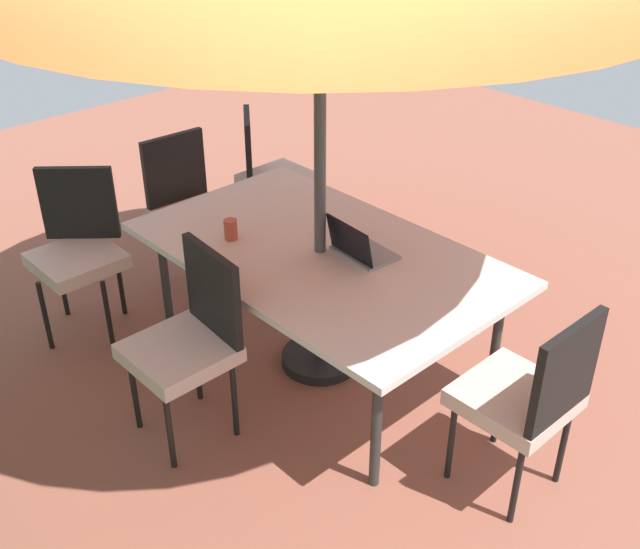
{
  "coord_description": "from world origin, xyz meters",
  "views": [
    {
      "loc": [
        -2.55,
        2.39,
        2.68
      ],
      "look_at": [
        0.0,
        0.0,
        0.59
      ],
      "focal_mm": 42.75,
      "sensor_mm": 36.0,
      "label": 1
    }
  ],
  "objects_px": {
    "chair_northeast": "(78,246)",
    "chair_east": "(189,204)",
    "chair_west": "(528,394)",
    "laptop": "(359,248)",
    "cup": "(231,230)",
    "chair_north": "(189,337)",
    "dining_table": "(320,258)",
    "chair_southeast": "(271,173)"
  },
  "relations": [
    {
      "from": "chair_north",
      "to": "laptop",
      "type": "relative_size",
      "value": 2.88
    },
    {
      "from": "chair_west",
      "to": "chair_northeast",
      "type": "xyz_separation_m",
      "value": [
        2.56,
        0.78,
        0.0
      ]
    },
    {
      "from": "chair_northeast",
      "to": "cup",
      "type": "relative_size",
      "value": 8.67
    },
    {
      "from": "dining_table",
      "to": "chair_northeast",
      "type": "height_order",
      "value": "chair_northeast"
    },
    {
      "from": "chair_southeast",
      "to": "chair_north",
      "type": "distance_m",
      "value": 2.0
    },
    {
      "from": "chair_northeast",
      "to": "cup",
      "type": "xyz_separation_m",
      "value": [
        -0.83,
        -0.5,
        0.24
      ]
    },
    {
      "from": "chair_north",
      "to": "laptop",
      "type": "bearing_deg",
      "value": 80.72
    },
    {
      "from": "laptop",
      "to": "chair_west",
      "type": "bearing_deg",
      "value": -179.75
    },
    {
      "from": "chair_east",
      "to": "laptop",
      "type": "distance_m",
      "value": 1.47
    },
    {
      "from": "chair_northeast",
      "to": "chair_north",
      "type": "bearing_deg",
      "value": -50.95
    },
    {
      "from": "chair_west",
      "to": "chair_east",
      "type": "height_order",
      "value": "same"
    },
    {
      "from": "chair_southeast",
      "to": "chair_east",
      "type": "distance_m",
      "value": 0.72
    },
    {
      "from": "chair_north",
      "to": "chair_west",
      "type": "bearing_deg",
      "value": 36.22
    },
    {
      "from": "chair_west",
      "to": "cup",
      "type": "bearing_deg",
      "value": -80.01
    },
    {
      "from": "chair_north",
      "to": "chair_east",
      "type": "distance_m",
      "value": 1.48
    },
    {
      "from": "chair_northeast",
      "to": "chair_east",
      "type": "xyz_separation_m",
      "value": [
        0.01,
        -0.79,
        0.0
      ]
    },
    {
      "from": "dining_table",
      "to": "chair_west",
      "type": "relative_size",
      "value": 2.04
    },
    {
      "from": "chair_north",
      "to": "chair_east",
      "type": "height_order",
      "value": "same"
    },
    {
      "from": "dining_table",
      "to": "cup",
      "type": "xyz_separation_m",
      "value": [
        0.42,
        0.26,
        0.1
      ]
    },
    {
      "from": "chair_west",
      "to": "cup",
      "type": "height_order",
      "value": "chair_west"
    },
    {
      "from": "chair_northeast",
      "to": "chair_east",
      "type": "height_order",
      "value": "same"
    },
    {
      "from": "cup",
      "to": "chair_northeast",
      "type": "bearing_deg",
      "value": 31.22
    },
    {
      "from": "chair_west",
      "to": "chair_east",
      "type": "relative_size",
      "value": 1.0
    },
    {
      "from": "chair_west",
      "to": "chair_southeast",
      "type": "bearing_deg",
      "value": -104.69
    },
    {
      "from": "chair_northeast",
      "to": "chair_north",
      "type": "height_order",
      "value": "same"
    },
    {
      "from": "chair_northeast",
      "to": "chair_east",
      "type": "distance_m",
      "value": 0.79
    },
    {
      "from": "chair_southeast",
      "to": "chair_east",
      "type": "relative_size",
      "value": 1.0
    },
    {
      "from": "chair_north",
      "to": "cup",
      "type": "distance_m",
      "value": 0.71
    },
    {
      "from": "dining_table",
      "to": "laptop",
      "type": "height_order",
      "value": "laptop"
    },
    {
      "from": "chair_east",
      "to": "chair_northeast",
      "type": "bearing_deg",
      "value": -176.26
    },
    {
      "from": "chair_southeast",
      "to": "chair_west",
      "type": "bearing_deg",
      "value": -158.15
    },
    {
      "from": "chair_southeast",
      "to": "chair_north",
      "type": "relative_size",
      "value": 1.0
    },
    {
      "from": "chair_southeast",
      "to": "dining_table",
      "type": "bearing_deg",
      "value": -172.22
    },
    {
      "from": "chair_west",
      "to": "laptop",
      "type": "distance_m",
      "value": 1.15
    },
    {
      "from": "chair_northeast",
      "to": "laptop",
      "type": "bearing_deg",
      "value": -17.21
    },
    {
      "from": "dining_table",
      "to": "chair_east",
      "type": "xyz_separation_m",
      "value": [
        1.26,
        -0.03,
        -0.14
      ]
    },
    {
      "from": "chair_northeast",
      "to": "laptop",
      "type": "xyz_separation_m",
      "value": [
        -1.44,
        -0.87,
        0.23
      ]
    },
    {
      "from": "chair_east",
      "to": "chair_west",
      "type": "bearing_deg",
      "value": -87.61
    },
    {
      "from": "dining_table",
      "to": "chair_northeast",
      "type": "distance_m",
      "value": 1.47
    },
    {
      "from": "chair_west",
      "to": "laptop",
      "type": "bearing_deg",
      "value": -93.81
    },
    {
      "from": "dining_table",
      "to": "chair_north",
      "type": "xyz_separation_m",
      "value": [
        0.04,
        0.82,
        -0.14
      ]
    },
    {
      "from": "dining_table",
      "to": "chair_east",
      "type": "relative_size",
      "value": 2.04
    }
  ]
}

